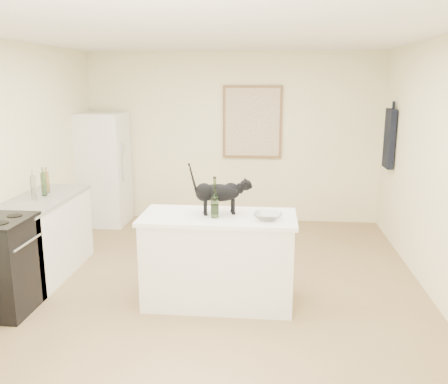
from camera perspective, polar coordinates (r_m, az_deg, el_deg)
floor at (r=5.13m, az=-1.53°, el=-11.84°), size 5.50×5.50×0.00m
ceiling at (r=4.67m, az=-1.74°, el=18.45°), size 5.50×5.50×0.00m
wall_back at (r=7.44m, az=1.06°, el=6.45°), size 4.50×0.00×4.50m
wall_front at (r=2.14m, az=-11.13°, el=-11.04°), size 4.50×0.00×4.50m
wall_right at (r=4.98m, az=25.02°, el=1.87°), size 0.00×5.50×5.50m
island_base at (r=4.77m, az=-0.66°, el=-8.22°), size 1.44×0.67×0.86m
island_top at (r=4.62m, az=-0.68°, el=-3.02°), size 1.50×0.70×0.04m
left_cabinets at (r=5.80m, az=-20.74°, el=-5.17°), size 0.60×1.40×0.86m
left_countertop at (r=5.68m, az=-21.11°, el=-0.86°), size 0.62×1.44×0.04m
fridge at (r=7.53m, az=-14.19°, el=2.66°), size 0.68×0.68×1.70m
artwork_frame at (r=7.37m, az=3.40°, el=8.31°), size 0.90×0.03×1.10m
artwork_canvas at (r=7.35m, az=3.39°, el=8.30°), size 0.82×0.00×1.02m
hanging_garment at (r=6.90m, az=19.13°, el=6.03°), size 0.08×0.34×0.80m
black_cat at (r=4.62m, az=-0.70°, el=-0.35°), size 0.56×0.28×0.38m
wine_bottle at (r=4.50m, az=-1.12°, el=-0.94°), size 0.08×0.08×0.35m
glass_bowl at (r=4.47m, az=5.26°, el=-2.94°), size 0.30×0.30×0.07m
fridge_paper at (r=7.40m, az=-11.73°, el=5.15°), size 0.01×0.12×0.16m
counter_bottle_cluster at (r=5.73m, az=-20.97°, el=0.79°), size 0.10×0.40×0.26m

